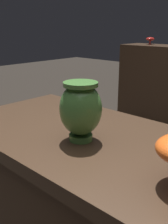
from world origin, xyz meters
name	(u,v)px	position (x,y,z in m)	size (l,w,h in m)	color
display_plinth	(87,216)	(0.00, 0.00, 0.40)	(1.20, 0.64, 0.80)	#382619
vase_centerpiece	(81,109)	(0.02, -0.06, 0.92)	(0.16, 0.16, 0.22)	#477A38
shelf_vase_far_left	(150,39)	(-1.04, 2.25, 1.05)	(0.10, 0.10, 0.08)	red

